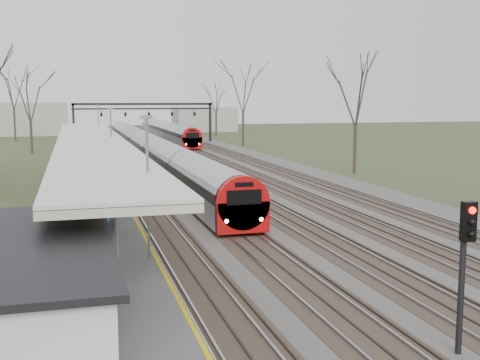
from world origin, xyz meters
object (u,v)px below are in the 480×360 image
Objects in this scene: train_near at (148,148)px; passenger at (113,216)px; train_far at (166,131)px; signal_post at (465,255)px.

train_near is 39.73m from passenger.
train_near and train_far have the same top height.
train_far is at bearing 78.19° from train_near.
train_near is 45.80× the size of passenger.
signal_post reaches higher than passenger.
train_near is at bearing -24.01° from passenger.
passenger is at bearing 122.87° from signal_post.
train_far is 73.91m from passenger.
train_far is 27.53× the size of passenger.
train_far is (7.00, 33.49, 0.00)m from train_near.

